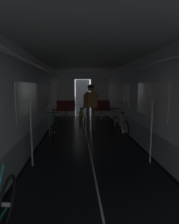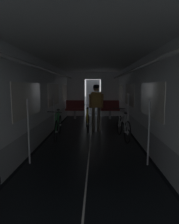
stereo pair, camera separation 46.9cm
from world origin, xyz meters
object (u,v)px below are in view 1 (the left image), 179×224
Objects in this scene: bicycle_green at (54,127)px; bicycle_yellow_in_aisle at (82,120)px; bicycle_silver at (119,126)px; bench_seat_far_left at (66,108)px; bench_seat_far_right at (101,108)px; person_cyclist_aisle at (91,103)px.

bicycle_green is 1.53m from bicycle_yellow_in_aisle.
bench_seat_far_left is at bearing 116.45° from bicycle_silver.
bicycle_silver is at bearing -63.55° from bench_seat_far_left.
bicycle_yellow_in_aisle is at bearing 54.04° from bicycle_green.
bench_seat_far_left and bench_seat_far_right have the same top height.
bench_seat_far_left is at bearing 87.87° from bicycle_green.
bicycle_green is at bearing 179.54° from bicycle_silver.
bicycle_silver is at bearing -87.98° from bench_seat_far_right.
bench_seat_far_right reaches higher than bicycle_silver.
person_cyclist_aisle reaches higher than bench_seat_far_right.
bench_seat_far_right is 2.85m from bicycle_yellow_in_aisle.
bench_seat_far_right is 4.34m from bicycle_green.
person_cyclist_aisle is at bearing -69.56° from bench_seat_far_left.
person_cyclist_aisle is (1.08, -2.91, 0.50)m from bench_seat_far_left.
bicycle_green is 1.00× the size of bicycle_yellow_in_aisle.
bench_seat_far_right is (1.80, 0.00, 0.00)m from bench_seat_far_left.
bench_seat_far_left is 1.00× the size of bench_seat_far_right.
bicycle_yellow_in_aisle is (-1.19, 1.25, 0.00)m from bicycle_silver.
bench_seat_far_left is 1.80m from bench_seat_far_right.
bench_seat_far_left is at bearing 110.44° from person_cyclist_aisle.
bench_seat_far_left is at bearing 180.00° from bench_seat_far_right.
bench_seat_far_left is 0.58× the size of bicycle_silver.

